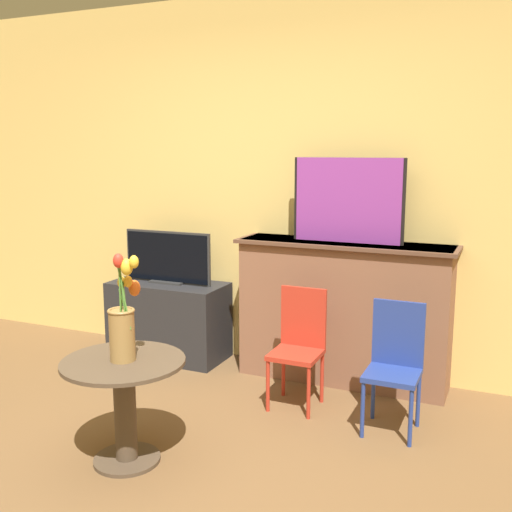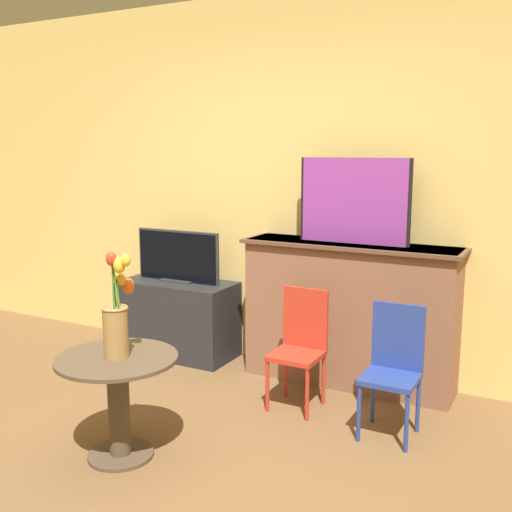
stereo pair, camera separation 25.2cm
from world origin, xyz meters
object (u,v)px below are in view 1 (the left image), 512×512
object	(u,v)px
chair_red	(299,341)
tv_monitor	(168,258)
chair_blue	(395,360)
painting	(348,200)
vase_tulips	(123,322)

from	to	relation	value
chair_red	tv_monitor	bearing A→B (deg)	160.72
chair_red	chair_blue	bearing A→B (deg)	-9.30
tv_monitor	painting	bearing A→B (deg)	2.64
tv_monitor	chair_blue	world-z (taller)	tv_monitor
chair_red	chair_blue	size ratio (longest dim) A/B	1.00
painting	tv_monitor	distance (m)	1.47
tv_monitor	vase_tulips	world-z (taller)	vase_tulips
tv_monitor	vase_tulips	xyz separation A→B (m)	(0.66, -1.47, -0.03)
vase_tulips	painting	bearing A→B (deg)	64.85
chair_red	vase_tulips	distance (m)	1.23
chair_blue	chair_red	bearing A→B (deg)	170.70
tv_monitor	chair_blue	distance (m)	1.95
painting	chair_red	bearing A→B (deg)	-107.66
painting	chair_red	world-z (taller)	painting
painting	chair_red	xyz separation A→B (m)	(-0.16, -0.49, -0.85)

